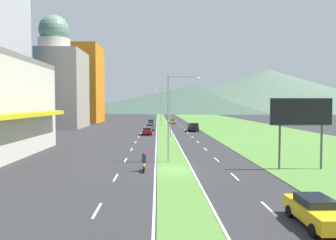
# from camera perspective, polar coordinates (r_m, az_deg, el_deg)

# --- Properties ---
(ground_plane) EXTENTS (600.00, 600.00, 0.00)m
(ground_plane) POSITION_cam_1_polar(r_m,az_deg,el_deg) (31.18, 1.04, -8.77)
(ground_plane) COLOR #2D2D30
(grass_median) EXTENTS (3.20, 240.00, 0.06)m
(grass_median) POSITION_cam_1_polar(r_m,az_deg,el_deg) (90.73, -0.88, -1.14)
(grass_median) COLOR #518438
(grass_median) RESTS_ON ground_plane
(grass_verge_right) EXTENTS (24.00, 240.00, 0.06)m
(grass_verge_right) POSITION_cam_1_polar(r_m,az_deg,el_deg) (93.38, 11.87, -1.09)
(grass_verge_right) COLOR #518438
(grass_verge_right) RESTS_ON ground_plane
(lane_dash_left_1) EXTENTS (0.16, 2.80, 0.01)m
(lane_dash_left_1) POSITION_cam_1_polar(r_m,az_deg,el_deg) (20.43, -12.21, -15.06)
(lane_dash_left_1) COLOR silver
(lane_dash_left_1) RESTS_ON ground_plane
(lane_dash_left_2) EXTENTS (0.16, 2.80, 0.01)m
(lane_dash_left_2) POSITION_cam_1_polar(r_m,az_deg,el_deg) (28.66, -9.07, -9.82)
(lane_dash_left_2) COLOR silver
(lane_dash_left_2) RESTS_ON ground_plane
(lane_dash_left_3) EXTENTS (0.16, 2.80, 0.01)m
(lane_dash_left_3) POSITION_cam_1_polar(r_m,az_deg,el_deg) (37.06, -7.38, -6.93)
(lane_dash_left_3) COLOR silver
(lane_dash_left_3) RESTS_ON ground_plane
(lane_dash_left_4) EXTENTS (0.16, 2.80, 0.01)m
(lane_dash_left_4) POSITION_cam_1_polar(r_m,az_deg,el_deg) (45.55, -6.34, -5.10)
(lane_dash_left_4) COLOR silver
(lane_dash_left_4) RESTS_ON ground_plane
(lane_dash_left_5) EXTENTS (0.16, 2.80, 0.01)m
(lane_dash_left_5) POSITION_cam_1_polar(r_m,az_deg,el_deg) (54.08, -5.62, -3.85)
(lane_dash_left_5) COLOR silver
(lane_dash_left_5) RESTS_ON ground_plane
(lane_dash_left_6) EXTENTS (0.16, 2.80, 0.01)m
(lane_dash_left_6) POSITION_cam_1_polar(r_m,az_deg,el_deg) (62.63, -5.11, -2.94)
(lane_dash_left_6) COLOR silver
(lane_dash_left_6) RESTS_ON ground_plane
(lane_dash_left_7) EXTENTS (0.16, 2.80, 0.01)m
(lane_dash_left_7) POSITION_cam_1_polar(r_m,az_deg,el_deg) (71.20, -4.71, -2.25)
(lane_dash_left_7) COLOR silver
(lane_dash_left_7) RESTS_ON ground_plane
(lane_dash_left_8) EXTENTS (0.16, 2.80, 0.01)m
(lane_dash_left_8) POSITION_cam_1_polar(r_m,az_deg,el_deg) (79.78, -4.41, -1.71)
(lane_dash_left_8) COLOR silver
(lane_dash_left_8) RESTS_ON ground_plane
(lane_dash_left_9) EXTENTS (0.16, 2.80, 0.01)m
(lane_dash_left_9) POSITION_cam_1_polar(r_m,az_deg,el_deg) (88.37, -4.16, -1.27)
(lane_dash_left_9) COLOR silver
(lane_dash_left_9) RESTS_ON ground_plane
(lane_dash_left_10) EXTENTS (0.16, 2.80, 0.01)m
(lane_dash_left_10) POSITION_cam_1_polar(r_m,az_deg,el_deg) (96.96, -3.95, -0.91)
(lane_dash_left_10) COLOR silver
(lane_dash_left_10) RESTS_ON ground_plane
(lane_dash_left_11) EXTENTS (0.16, 2.80, 0.01)m
(lane_dash_left_11) POSITION_cam_1_polar(r_m,az_deg,el_deg) (105.56, -3.78, -0.61)
(lane_dash_left_11) COLOR silver
(lane_dash_left_11) RESTS_ON ground_plane
(lane_dash_left_12) EXTENTS (0.16, 2.80, 0.01)m
(lane_dash_left_12) POSITION_cam_1_polar(r_m,az_deg,el_deg) (114.16, -3.64, -0.35)
(lane_dash_left_12) COLOR silver
(lane_dash_left_12) RESTS_ON ground_plane
(lane_dash_left_13) EXTENTS (0.16, 2.80, 0.01)m
(lane_dash_left_13) POSITION_cam_1_polar(r_m,az_deg,el_deg) (122.76, -3.51, -0.13)
(lane_dash_left_13) COLOR silver
(lane_dash_left_13) RESTS_ON ground_plane
(lane_dash_right_1) EXTENTS (0.16, 2.80, 0.01)m
(lane_dash_right_1) POSITION_cam_1_polar(r_m,az_deg,el_deg) (21.19, 17.08, -14.46)
(lane_dash_right_1) COLOR silver
(lane_dash_right_1) RESTS_ON ground_plane
(lane_dash_right_2) EXTENTS (0.16, 2.80, 0.01)m
(lane_dash_right_2) POSITION_cam_1_polar(r_m,az_deg,el_deg) (29.20, 11.51, -9.60)
(lane_dash_right_2) COLOR silver
(lane_dash_right_2) RESTS_ON ground_plane
(lane_dash_right_3) EXTENTS (0.16, 2.80, 0.01)m
(lane_dash_right_3) POSITION_cam_1_polar(r_m,az_deg,el_deg) (37.49, 8.44, -6.82)
(lane_dash_right_3) COLOR silver
(lane_dash_right_3) RESTS_ON ground_plane
(lane_dash_right_4) EXTENTS (0.16, 2.80, 0.01)m
(lane_dash_right_4) POSITION_cam_1_polar(r_m,az_deg,el_deg) (45.90, 6.51, -5.04)
(lane_dash_right_4) COLOR silver
(lane_dash_right_4) RESTS_ON ground_plane
(lane_dash_right_5) EXTENTS (0.16, 2.80, 0.01)m
(lane_dash_right_5) POSITION_cam_1_polar(r_m,az_deg,el_deg) (54.37, 5.19, -3.81)
(lane_dash_right_5) COLOR silver
(lane_dash_right_5) RESTS_ON ground_plane
(lane_dash_right_6) EXTENTS (0.16, 2.80, 0.01)m
(lane_dash_right_6) POSITION_cam_1_polar(r_m,az_deg,el_deg) (62.88, 4.23, -2.91)
(lane_dash_right_6) COLOR silver
(lane_dash_right_6) RESTS_ON ground_plane
(lane_dash_right_7) EXTENTS (0.16, 2.80, 0.01)m
(lane_dash_right_7) POSITION_cam_1_polar(r_m,az_deg,el_deg) (71.42, 3.49, -2.23)
(lane_dash_right_7) COLOR silver
(lane_dash_right_7) RESTS_ON ground_plane
(lane_dash_right_8) EXTENTS (0.16, 2.80, 0.01)m
(lane_dash_right_8) POSITION_cam_1_polar(r_m,az_deg,el_deg) (79.98, 2.92, -1.69)
(lane_dash_right_8) COLOR silver
(lane_dash_right_8) RESTS_ON ground_plane
(lane_dash_right_9) EXTENTS (0.16, 2.80, 0.01)m
(lane_dash_right_9) POSITION_cam_1_polar(r_m,az_deg,el_deg) (88.55, 2.45, -1.26)
(lane_dash_right_9) COLOR silver
(lane_dash_right_9) RESTS_ON ground_plane
(lane_dash_right_10) EXTENTS (0.16, 2.80, 0.01)m
(lane_dash_right_10) POSITION_cam_1_polar(r_m,az_deg,el_deg) (97.13, 2.07, -0.90)
(lane_dash_right_10) COLOR silver
(lane_dash_right_10) RESTS_ON ground_plane
(lane_dash_right_11) EXTENTS (0.16, 2.80, 0.01)m
(lane_dash_right_11) POSITION_cam_1_polar(r_m,az_deg,el_deg) (105.71, 1.75, -0.60)
(lane_dash_right_11) COLOR silver
(lane_dash_right_11) RESTS_ON ground_plane
(lane_dash_right_12) EXTENTS (0.16, 2.80, 0.01)m
(lane_dash_right_12) POSITION_cam_1_polar(r_m,az_deg,el_deg) (114.30, 1.48, -0.34)
(lane_dash_right_12) COLOR silver
(lane_dash_right_12) RESTS_ON ground_plane
(lane_dash_right_13) EXTENTS (0.16, 2.80, 0.01)m
(lane_dash_right_13) POSITION_cam_1_polar(r_m,az_deg,el_deg) (122.89, 1.25, -0.12)
(lane_dash_right_13) COLOR silver
(lane_dash_right_13) RESTS_ON ground_plane
(edge_line_median_left) EXTENTS (0.16, 240.00, 0.01)m
(edge_line_median_left) POSITION_cam_1_polar(r_m,az_deg,el_deg) (90.72, -1.98, -1.16)
(edge_line_median_left) COLOR silver
(edge_line_median_left) RESTS_ON ground_plane
(edge_line_median_right) EXTENTS (0.16, 240.00, 0.01)m
(edge_line_median_right) POSITION_cam_1_polar(r_m,az_deg,el_deg) (90.78, 0.23, -1.15)
(edge_line_median_right) COLOR silver
(edge_line_median_right) RESTS_ON ground_plane
(domed_building) EXTENTS (15.01, 15.01, 29.55)m
(domed_building) POSITION_cam_1_polar(r_m,az_deg,el_deg) (92.43, -19.01, 6.19)
(domed_building) COLOR #9E9384
(domed_building) RESTS_ON ground_plane
(midrise_colored) EXTENTS (16.78, 16.78, 25.82)m
(midrise_colored) POSITION_cam_1_polar(r_m,az_deg,el_deg) (116.32, -15.74, 5.97)
(midrise_colored) COLOR orange
(midrise_colored) RESTS_ON ground_plane
(hill_far_left) EXTENTS (140.25, 140.25, 24.53)m
(hill_far_left) POSITION_cam_1_polar(r_m,az_deg,el_deg) (280.25, -24.35, 3.77)
(hill_far_left) COLOR #3D5647
(hill_far_left) RESTS_ON ground_plane
(hill_far_center) EXTENTS (230.63, 230.63, 23.81)m
(hill_far_center) POSITION_cam_1_polar(r_m,az_deg,el_deg) (308.34, 5.04, 3.83)
(hill_far_center) COLOR #3D5647
(hill_far_center) RESTS_ON ground_plane
(hill_far_right) EXTENTS (230.19, 230.19, 38.83)m
(hill_far_right) POSITION_cam_1_polar(r_m,az_deg,el_deg) (323.92, 16.73, 5.00)
(hill_far_right) COLOR #516B56
(hill_far_right) RESTS_ON ground_plane
(street_lamp_near) EXTENTS (3.46, 0.32, 9.33)m
(street_lamp_near) POSITION_cam_1_polar(r_m,az_deg,el_deg) (34.89, 0.72, 1.43)
(street_lamp_near) COLOR #99999E
(street_lamp_near) RESTS_ON ground_plane
(street_lamp_mid) EXTENTS (3.10, 0.36, 9.26)m
(street_lamp_mid) POSITION_cam_1_polar(r_m,az_deg,el_deg) (62.53, 0.11, 1.96)
(street_lamp_mid) COLOR #99999E
(street_lamp_mid) RESTS_ON ground_plane
(street_lamp_far) EXTENTS (2.60, 0.40, 10.75)m
(street_lamp_far) POSITION_cam_1_polar(r_m,az_deg,el_deg) (90.17, -1.05, 2.67)
(street_lamp_far) COLOR #99999E
(street_lamp_far) RESTS_ON ground_plane
(billboard_roadside) EXTENTS (5.95, 0.28, 6.81)m
(billboard_roadside) POSITION_cam_1_polar(r_m,az_deg,el_deg) (33.40, 22.12, 0.81)
(billboard_roadside) COLOR #4C4C51
(billboard_roadside) RESTS_ON ground_plane
(car_0) EXTENTS (1.87, 4.51, 1.47)m
(car_0) POSITION_cam_1_polar(r_m,az_deg,el_deg) (19.01, 24.29, -14.21)
(car_0) COLOR yellow
(car_0) RESTS_ON ground_plane
(car_1) EXTENTS (1.90, 4.68, 1.59)m
(car_1) POSITION_cam_1_polar(r_m,az_deg,el_deg) (99.29, -2.99, -0.36)
(car_1) COLOR #0C5128
(car_1) RESTS_ON ground_plane
(car_2) EXTENTS (1.85, 4.54, 1.38)m
(car_2) POSITION_cam_1_polar(r_m,az_deg,el_deg) (104.14, 0.75, -0.25)
(car_2) COLOR yellow
(car_2) RESTS_ON ground_plane
(car_3) EXTENTS (1.88, 4.21, 1.47)m
(car_3) POSITION_cam_1_polar(r_m,az_deg,el_deg) (89.28, -2.92, -0.74)
(car_3) COLOR slate
(car_3) RESTS_ON ground_plane
(car_4) EXTENTS (1.95, 4.24, 1.47)m
(car_4) POSITION_cam_1_polar(r_m,az_deg,el_deg) (66.85, -3.64, -1.93)
(car_4) COLOR maroon
(car_4) RESTS_ON ground_plane
(car_5) EXTENTS (1.92, 4.55, 1.52)m
(car_5) POSITION_cam_1_polar(r_m,az_deg,el_deg) (77.88, -3.07, -1.24)
(car_5) COLOR slate
(car_5) RESTS_ON ground_plane
(pickup_truck_0) EXTENTS (2.18, 5.40, 2.00)m
(pickup_truck_0) POSITION_cam_1_polar(r_m,az_deg,el_deg) (75.39, 4.41, -1.22)
(pickup_truck_0) COLOR black
(pickup_truck_0) RESTS_ON ground_plane
(motorcycle_rider) EXTENTS (0.36, 2.00, 1.80)m
(motorcycle_rider) POSITION_cam_1_polar(r_m,az_deg,el_deg) (30.77, -4.18, -7.52)
(motorcycle_rider) COLOR black
(motorcycle_rider) RESTS_ON ground_plane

